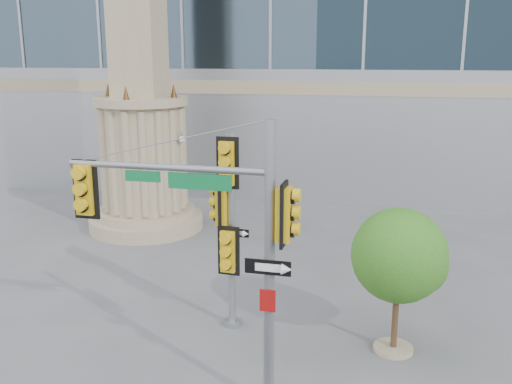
# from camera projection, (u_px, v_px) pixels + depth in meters

# --- Properties ---
(ground) EXTENTS (120.00, 120.00, 0.00)m
(ground) POSITION_uv_depth(u_px,v_px,m) (244.00, 362.00, 12.72)
(ground) COLOR #545456
(ground) RESTS_ON ground
(monument) EXTENTS (4.40, 4.40, 16.60)m
(monument) POSITION_uv_depth(u_px,v_px,m) (140.00, 86.00, 21.15)
(monument) COLOR #9C8969
(monument) RESTS_ON ground
(main_signal_pole) EXTENTS (4.34, 0.55, 5.60)m
(main_signal_pole) POSITION_uv_depth(u_px,v_px,m) (216.00, 233.00, 10.54)
(main_signal_pole) COLOR slate
(main_signal_pole) RESTS_ON ground
(secondary_signal_pole) EXTENTS (0.84, 0.67, 4.91)m
(secondary_signal_pole) POSITION_uv_depth(u_px,v_px,m) (228.00, 217.00, 13.68)
(secondary_signal_pole) COLOR slate
(secondary_signal_pole) RESTS_ON ground
(street_tree) EXTENTS (2.18, 2.13, 3.40)m
(street_tree) POSITION_uv_depth(u_px,v_px,m) (401.00, 259.00, 12.69)
(street_tree) COLOR #9C8969
(street_tree) RESTS_ON ground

